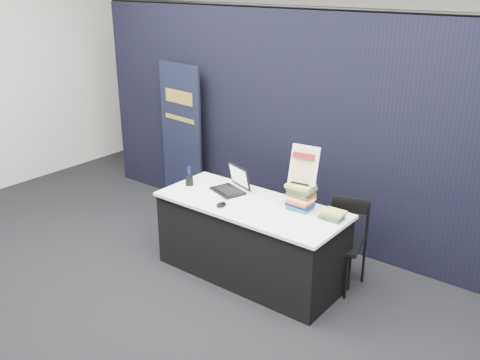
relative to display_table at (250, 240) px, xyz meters
name	(u,v)px	position (x,y,z in m)	size (l,w,h in m)	color
floor	(213,300)	(0.00, -0.55, -0.38)	(8.00, 8.00, 0.00)	black
wall_back	(407,52)	(0.00, 3.45, 1.37)	(8.00, 0.02, 3.50)	#BBB8B1
drape_partition	(312,132)	(0.00, 1.05, 0.82)	(6.00, 0.08, 2.40)	black
display_table	(250,240)	(0.00, 0.00, 0.00)	(1.80, 0.75, 0.75)	black
laptop	(230,185)	(-0.34, 0.13, 0.43)	(0.38, 0.35, 0.25)	black
mouse	(221,205)	(-0.17, -0.22, 0.39)	(0.07, 0.11, 0.04)	black
brochure_left	(177,193)	(-0.71, -0.24, 0.38)	(0.27, 0.19, 0.00)	silver
brochure_mid	(198,191)	(-0.59, -0.07, 0.38)	(0.29, 0.21, 0.00)	white
brochure_right	(212,192)	(-0.45, -0.02, 0.38)	(0.28, 0.20, 0.00)	white
pen_cup	(189,180)	(-0.76, -0.01, 0.42)	(0.08, 0.08, 0.10)	black
book_stack_tall	(301,197)	(0.42, 0.18, 0.49)	(0.22, 0.17, 0.24)	#1A6165
book_stack_short	(332,215)	(0.76, 0.16, 0.41)	(0.18, 0.14, 0.08)	#1F762A
info_sign	(304,165)	(0.42, 0.21, 0.78)	(0.27, 0.15, 0.35)	black
pullup_banner	(182,144)	(-1.73, 0.89, 0.40)	(0.75, 0.18, 1.75)	black
stacking_chair	(341,239)	(0.74, 0.40, 0.08)	(0.46, 0.47, 0.82)	black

